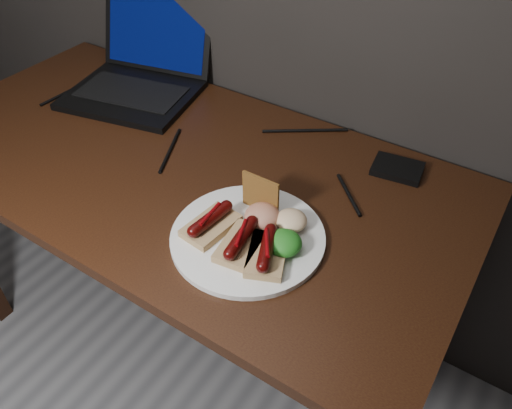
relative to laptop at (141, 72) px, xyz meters
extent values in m
cube|color=#351D0D|center=(0.31, -0.22, -0.07)|extent=(1.40, 0.70, 0.03)
cube|color=#351D0D|center=(-0.34, 0.08, -0.44)|extent=(0.05, 0.05, 0.72)
cube|color=#351D0D|center=(0.96, 0.08, -0.44)|extent=(0.05, 0.05, 0.72)
cube|color=black|center=(0.01, -0.06, -0.04)|extent=(0.40, 0.34, 0.02)
cube|color=black|center=(0.01, -0.06, -0.03)|extent=(0.32, 0.21, 0.00)
cube|color=black|center=(-0.03, 0.11, 0.08)|extent=(0.36, 0.16, 0.23)
cube|color=#060740|center=(-0.03, 0.11, 0.08)|extent=(0.32, 0.14, 0.20)
cube|color=black|center=(0.77, 0.03, -0.04)|extent=(0.12, 0.10, 0.02)
cylinder|color=black|center=(0.27, -0.20, -0.05)|extent=(0.08, 0.17, 0.01)
cylinder|color=black|center=(0.51, 0.06, -0.05)|extent=(0.19, 0.13, 0.01)
cylinder|color=black|center=(0.71, -0.11, -0.05)|extent=(0.10, 0.10, 0.01)
cylinder|color=black|center=(-0.16, -0.13, -0.05)|extent=(0.02, 0.20, 0.01)
cylinder|color=white|center=(0.60, -0.35, -0.05)|extent=(0.40, 0.40, 0.01)
cube|color=tan|center=(0.53, -0.37, -0.03)|extent=(0.08, 0.12, 0.02)
cylinder|color=#4F0805|center=(0.53, -0.37, -0.01)|extent=(0.04, 0.10, 0.02)
sphere|color=#4F0805|center=(0.52, -0.42, -0.01)|extent=(0.03, 0.02, 0.02)
sphere|color=#4F0805|center=(0.53, -0.32, -0.01)|extent=(0.03, 0.02, 0.02)
cylinder|color=#6A0508|center=(0.53, -0.37, 0.00)|extent=(0.01, 0.07, 0.01)
cube|color=tan|center=(0.61, -0.38, -0.03)|extent=(0.09, 0.12, 0.02)
cylinder|color=#4F0805|center=(0.61, -0.38, -0.01)|extent=(0.04, 0.10, 0.02)
sphere|color=#4F0805|center=(0.62, -0.43, -0.01)|extent=(0.03, 0.02, 0.02)
sphere|color=#4F0805|center=(0.60, -0.33, -0.01)|extent=(0.03, 0.02, 0.02)
cylinder|color=#6A0508|center=(0.61, -0.38, 0.00)|extent=(0.03, 0.07, 0.01)
cube|color=tan|center=(0.66, -0.38, -0.03)|extent=(0.11, 0.13, 0.02)
cylinder|color=#4F0805|center=(0.66, -0.38, -0.01)|extent=(0.06, 0.10, 0.02)
sphere|color=#4F0805|center=(0.68, -0.42, -0.01)|extent=(0.03, 0.02, 0.02)
sphere|color=#4F0805|center=(0.65, -0.33, -0.01)|extent=(0.03, 0.02, 0.02)
cylinder|color=#6A0508|center=(0.66, -0.38, 0.00)|extent=(0.05, 0.06, 0.01)
cube|color=olive|center=(0.58, -0.27, 0.00)|extent=(0.08, 0.01, 0.08)
ellipsoid|color=#125A14|center=(0.68, -0.34, -0.02)|extent=(0.07, 0.07, 0.04)
ellipsoid|color=#A91210|center=(0.61, -0.30, -0.02)|extent=(0.07, 0.07, 0.04)
ellipsoid|color=white|center=(0.66, -0.28, -0.02)|extent=(0.06, 0.06, 0.04)
camera|label=1|loc=(1.00, -0.92, 0.66)|focal=35.00mm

